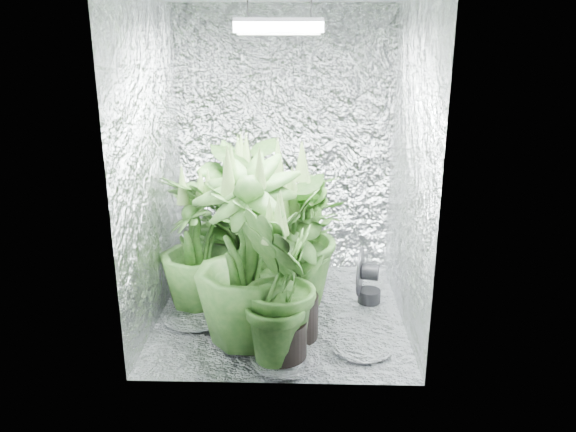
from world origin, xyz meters
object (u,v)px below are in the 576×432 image
Objects in this scene: plant_a at (235,220)px; plant_c at (300,241)px; plant_h at (246,257)px; plant_f at (293,267)px; circulation_fan at (365,279)px; plant_b at (239,224)px; plant_e at (283,232)px; plant_g at (281,288)px; grow_lamp at (279,26)px; plant_d at (197,246)px.

plant_c is at bearing -28.06° from plant_a.
plant_c is at bearing 65.04° from plant_h.
plant_a reaches higher than plant_c.
plant_f is 0.75m from circulation_fan.
plant_b is at bearing -170.97° from circulation_fan.
plant_a is 0.80× the size of plant_e.
plant_f reaches higher than plant_g.
plant_e reaches higher than plant_b.
plant_b is at bearing 110.96° from plant_g.
plant_h reaches higher than plant_b.
plant_f is at bearing -73.58° from grow_lamp.
grow_lamp is 0.50× the size of plant_d.
plant_c is 0.87× the size of plant_f.
plant_a is at bearing 123.96° from grow_lamp.
plant_f is at bearing -28.66° from plant_d.
grow_lamp is at bearing -5.50° from plant_d.
plant_a is 0.95m from plant_f.
plant_d is 0.58m from plant_e.
plant_d is at bearing 132.23° from plant_g.
plant_e is (0.01, 0.06, -1.27)m from grow_lamp.
plant_e is (-0.11, -0.22, 0.15)m from plant_c.
grow_lamp is 0.43× the size of plant_b.
plant_b is at bearing 140.11° from grow_lamp.
plant_b is 1.12× the size of plant_f.
plant_c is 0.52m from circulation_fan.
plant_c is at bearing 65.37° from grow_lamp.
plant_d is 0.99× the size of plant_g.
grow_lamp is 1.45m from plant_c.
grow_lamp is at bearing -149.20° from circulation_fan.
plant_b is (-0.29, 0.24, -1.28)m from grow_lamp.
plant_e reaches higher than plant_c.
plant_c is 0.29m from plant_e.
plant_h is (-0.19, -0.44, 0.00)m from plant_e.
plant_e is (0.57, 0.00, 0.10)m from plant_d.
plant_c is 0.74m from plant_h.
plant_h reaches higher than plant_d.
plant_b is 0.96× the size of plant_h.
plant_e is at bearing 0.22° from plant_d.
plant_a reaches higher than circulation_fan.
grow_lamp is 1.27m from plant_e.
plant_d is at bearing 151.34° from plant_f.
plant_a is 2.51× the size of circulation_fan.
plant_c is 0.87m from plant_g.
plant_a and plant_g have the same top height.
plant_b is 0.95m from circulation_fan.
plant_d is 2.50× the size of circulation_fan.
plant_f is at bearing -61.70° from plant_a.
plant_b reaches higher than plant_a.
grow_lamp reaches higher than plant_b.
plant_f is at bearing -54.99° from plant_b.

